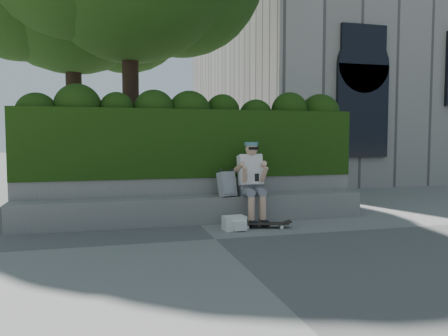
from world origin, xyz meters
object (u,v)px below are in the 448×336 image
object	(u,v)px
skateboard	(264,224)
backpack_plaid	(227,184)
backpack_ground	(234,223)
person	(251,179)

from	to	relation	value
skateboard	backpack_plaid	world-z (taller)	backpack_plaid
backpack_ground	person	bearing A→B (deg)	45.39
person	backpack_ground	world-z (taller)	person
skateboard	backpack_plaid	distance (m)	0.96
person	backpack_plaid	world-z (taller)	person
person	skateboard	size ratio (longest dim) A/B	1.71
person	backpack_ground	xyz separation A→B (m)	(-0.46, -0.54, -0.64)
person	backpack_ground	distance (m)	0.96
person	backpack_plaid	xyz separation A→B (m)	(-0.41, 0.08, -0.09)
person	skateboard	distance (m)	0.86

